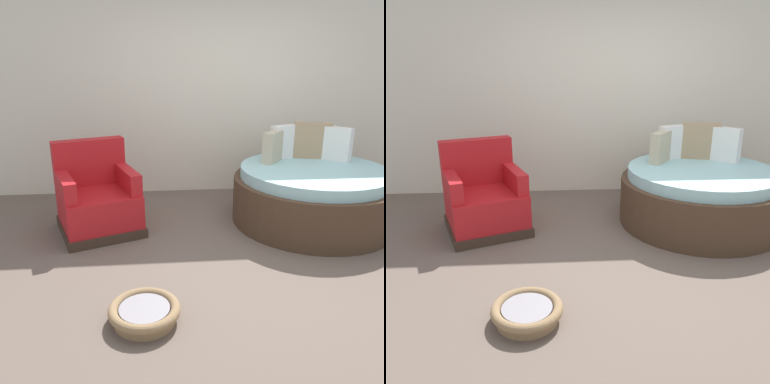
% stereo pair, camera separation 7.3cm
% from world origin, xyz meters
% --- Properties ---
extents(ground_plane, '(8.00, 8.00, 0.02)m').
position_xyz_m(ground_plane, '(0.00, 0.00, -0.01)').
color(ground_plane, '#66564C').
extents(back_wall, '(8.00, 0.12, 3.10)m').
position_xyz_m(back_wall, '(0.00, 2.15, 1.55)').
color(back_wall, silver).
rests_on(back_wall, ground_plane).
extents(round_daybed, '(1.75, 1.75, 1.05)m').
position_xyz_m(round_daybed, '(0.91, 0.88, 0.33)').
color(round_daybed, '#473323').
rests_on(round_daybed, ground_plane).
extents(red_armchair, '(1.03, 1.03, 0.94)m').
position_xyz_m(red_armchair, '(-1.45, 0.85, 0.33)').
color(red_armchair, '#38281E').
rests_on(red_armchair, ground_plane).
extents(pet_basket, '(0.51, 0.51, 0.13)m').
position_xyz_m(pet_basket, '(-0.92, -0.79, 0.07)').
color(pet_basket, '#8E704C').
rests_on(pet_basket, ground_plane).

